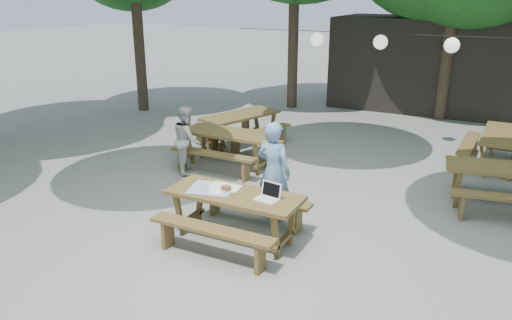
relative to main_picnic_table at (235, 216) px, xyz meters
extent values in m
plane|color=slate|center=(0.69, 0.27, -0.39)|extent=(80.00, 80.00, 0.00)
cube|color=black|center=(1.19, 10.77, 1.01)|extent=(6.00, 3.00, 2.80)
cube|color=brown|center=(0.00, 0.00, 0.33)|extent=(2.00, 0.80, 0.06)
cube|color=brown|center=(0.00, -0.65, 0.06)|extent=(1.90, 0.28, 0.05)
cube|color=brown|center=(0.00, 0.65, 0.06)|extent=(1.90, 0.28, 0.05)
cube|color=brown|center=(0.00, 0.00, -0.04)|extent=(1.70, 0.70, 0.69)
cube|color=brown|center=(-1.75, 2.87, 0.33)|extent=(2.00, 0.81, 0.06)
cube|color=brown|center=(-1.75, 2.22, 0.06)|extent=(1.90, 0.29, 0.05)
cube|color=brown|center=(-1.76, 3.52, 0.06)|extent=(1.90, 0.29, 0.05)
cube|color=brown|center=(-1.75, 2.87, -0.04)|extent=(1.70, 0.71, 0.69)
cube|color=brown|center=(3.58, 3.08, 0.33)|extent=(2.11, 1.14, 0.06)
cube|color=brown|center=(3.47, 3.72, 0.06)|extent=(1.92, 0.61, 0.05)
cube|color=brown|center=(3.58, 3.08, -0.04)|extent=(1.80, 0.99, 0.69)
cube|color=brown|center=(-2.29, 4.37, 0.33)|extent=(1.42, 2.15, 0.06)
cube|color=brown|center=(-1.67, 4.16, 0.06)|extent=(0.89, 1.89, 0.05)
cube|color=brown|center=(-2.90, 4.59, 0.06)|extent=(0.89, 1.89, 0.05)
cube|color=brown|center=(-2.29, 4.37, -0.04)|extent=(1.22, 1.84, 0.69)
cube|color=brown|center=(3.42, 5.36, 0.33)|extent=(0.87, 2.03, 0.06)
cube|color=brown|center=(2.77, 5.38, 0.06)|extent=(0.35, 1.91, 0.05)
cube|color=brown|center=(3.42, 5.36, -0.04)|extent=(0.76, 1.72, 0.69)
imported|color=#6894BE|center=(0.20, 0.94, 0.43)|extent=(0.65, 0.48, 1.64)
imported|color=beige|center=(-2.30, 2.15, 0.31)|extent=(0.82, 0.86, 1.39)
cube|color=white|center=(0.54, -0.02, 0.37)|extent=(0.36, 0.28, 0.02)
cube|color=white|center=(0.56, 0.09, 0.49)|extent=(0.34, 0.11, 0.23)
cube|color=black|center=(0.55, 0.09, 0.49)|extent=(0.28, 0.09, 0.19)
cube|color=#335DB0|center=(-0.39, 0.00, 0.37)|extent=(0.76, 0.68, 0.01)
cube|color=white|center=(-0.28, -0.05, 0.37)|extent=(0.32, 0.36, 0.00)
cube|color=white|center=(-0.10, 0.13, 0.37)|extent=(0.26, 0.33, 0.00)
cube|color=white|center=(-0.36, 0.14, 0.38)|extent=(0.24, 0.32, 0.00)
cube|color=brown|center=(-0.15, 0.02, 0.41)|extent=(0.14, 0.11, 0.06)
cylinder|color=black|center=(1.19, 6.27, 2.21)|extent=(9.00, 0.02, 0.02)
sphere|color=white|center=(-1.11, 6.27, 2.01)|extent=(0.34, 0.34, 0.34)
sphere|color=white|center=(0.49, 6.27, 2.01)|extent=(0.34, 0.34, 0.34)
sphere|color=white|center=(2.09, 6.27, 2.01)|extent=(0.34, 0.34, 0.34)
cylinder|color=#2D2319|center=(-6.81, 6.27, 1.81)|extent=(0.32, 0.32, 4.40)
cylinder|color=#2D2319|center=(-2.81, 8.77, 2.25)|extent=(0.32, 0.32, 5.29)
cylinder|color=#2D2319|center=(1.69, 9.27, 1.77)|extent=(0.32, 0.32, 4.32)
camera|label=1|loc=(3.34, -5.87, 3.17)|focal=35.00mm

